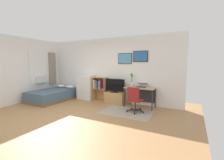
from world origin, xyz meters
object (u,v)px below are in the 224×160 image
bookshelf (99,87)px  television (115,86)px  office_chair (134,99)px  bamboo_vase (132,80)px  tv_stand (115,98)px  wine_glass (133,84)px  bed (53,95)px  dresser (86,87)px  computer_mouse (148,88)px  laptop (142,85)px  desk (140,91)px

bookshelf → television: 0.80m
office_chair → bamboo_vase: size_ratio=1.72×
tv_stand → wine_glass: (0.81, -0.14, 0.65)m
bed → dresser: size_ratio=1.89×
bed → bamboo_vase: (3.34, 0.91, 0.74)m
bookshelf → television: size_ratio=1.22×
bed → office_chair: 3.79m
dresser → computer_mouse: size_ratio=10.55×
bookshelf → laptop: 1.90m
office_chair → laptop: bearing=94.5°
bed → office_chair: bearing=-1.1°
bed → tv_stand: (2.66, 0.82, -0.01)m
bookshelf → tv_stand: bookshelf is taller
computer_mouse → wine_glass: 0.57m
dresser → bookshelf: bearing=5.3°
bookshelf → office_chair: 2.11m
office_chair → bamboo_vase: 1.14m
desk → bamboo_vase: size_ratio=2.21×
laptop → wine_glass: bearing=-150.1°
tv_stand → bamboo_vase: bearing=7.5°
tv_stand → desk: (1.07, -0.01, 0.37)m
laptop → bookshelf: bearing=178.9°
desk → computer_mouse: computer_mouse is taller
desk → wine_glass: size_ratio=6.12×
desk → wine_glass: (-0.26, -0.13, 0.27)m
bookshelf → desk: size_ratio=0.94×
desk → wine_glass: wine_glass is taller
office_chair → wine_glass: wine_glass is taller
office_chair → computer_mouse: office_chair is taller
desk → bed: bearing=-167.7°
dresser → laptop: bearing=1.1°
television → office_chair: size_ratio=0.98×
dresser → office_chair: bearing=-17.3°
office_chair → laptop: laptop is taller
bookshelf → bamboo_vase: (1.47, 0.04, 0.38)m
office_chair → desk: bearing=96.8°
bookshelf → desk: bookshelf is taller
computer_mouse → bamboo_vase: 0.75m
bed → television: television is taller
bed → desk: bearing=11.3°
bamboo_vase → laptop: bearing=-7.5°
desk → bamboo_vase: bamboo_vase is taller
computer_mouse → dresser: bearing=177.9°
bamboo_vase → computer_mouse: bearing=-16.8°
dresser → television: bearing=-0.3°
office_chair → bookshelf: bearing=158.5°
bookshelf → office_chair: bookshelf is taller
television → desk: size_ratio=0.77×
laptop → computer_mouse: size_ratio=4.08×
bookshelf → bamboo_vase: size_ratio=2.06×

